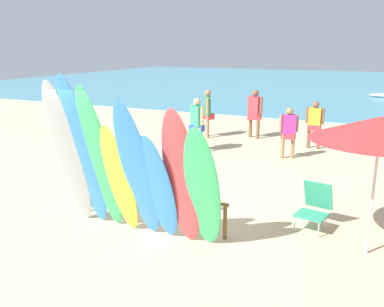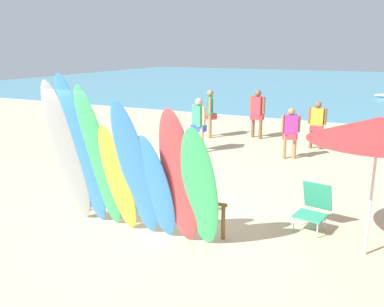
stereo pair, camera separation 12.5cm
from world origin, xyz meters
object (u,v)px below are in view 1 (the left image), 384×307
(beachgoer_near_rack, at_px, (208,110))
(surfboard_blue_4, at_px, (138,173))
(beach_chair_red, at_px, (315,205))
(beachgoer_strolling, at_px, (255,110))
(beachgoer_midbeach, at_px, (289,129))
(beachgoer_by_water, at_px, (197,121))
(surfboard_blue_1, at_px, (83,154))
(beachgoer_photographing, at_px, (315,121))
(beach_umbrella, at_px, (381,129))
(surfboard_rack, at_px, (151,198))
(surfboard_grey_0, at_px, (68,155))
(surfboard_blue_5, at_px, (159,189))
(surfboard_yellow_3, at_px, (120,180))
(surfboard_green_2, at_px, (100,161))
(surfboard_red_6, at_px, (182,180))
(surfboard_green_7, at_px, (203,190))

(beachgoer_near_rack, bearing_deg, surfboard_blue_4, -7.65)
(beach_chair_red, bearing_deg, beachgoer_strolling, 125.16)
(surfboard_blue_4, distance_m, beachgoer_midbeach, 6.47)
(beachgoer_by_water, bearing_deg, beach_chair_red, 164.90)
(surfboard_blue_1, distance_m, beachgoer_photographing, 8.31)
(beachgoer_midbeach, bearing_deg, beach_umbrella, -92.94)
(surfboard_rack, bearing_deg, beachgoer_photographing, 76.61)
(surfboard_grey_0, relative_size, surfboard_blue_5, 1.37)
(surfboard_grey_0, relative_size, beachgoer_strolling, 1.62)
(beachgoer_midbeach, height_order, beachgoer_strolling, beachgoer_strolling)
(surfboard_yellow_3, relative_size, beachgoer_near_rack, 1.23)
(surfboard_grey_0, xyz_separation_m, beach_umbrella, (4.84, 1.16, 0.66))
(surfboard_grey_0, distance_m, surfboard_blue_5, 1.78)
(surfboard_green_2, distance_m, beachgoer_midbeach, 6.57)
(surfboard_grey_0, xyz_separation_m, surfboard_red_6, (2.15, 0.07, -0.17))
(beach_chair_red, bearing_deg, beachgoer_near_rack, 137.33)
(surfboard_blue_1, xyz_separation_m, beach_umbrella, (4.53, 1.14, 0.61))
(surfboard_red_6, relative_size, beachgoer_by_water, 1.46)
(surfboard_blue_4, relative_size, beachgoer_near_rack, 1.54)
(surfboard_rack, distance_m, surfboard_grey_0, 1.63)
(surfboard_blue_1, relative_size, beach_umbrella, 1.32)
(surfboard_red_6, relative_size, beachgoer_strolling, 1.41)
(beachgoer_near_rack, bearing_deg, surfboard_yellow_3, -10.33)
(surfboard_green_2, bearing_deg, surfboard_grey_0, -175.20)
(surfboard_grey_0, bearing_deg, beachgoer_midbeach, 65.85)
(surfboard_green_7, distance_m, beachgoer_strolling, 8.68)
(surfboard_blue_1, relative_size, beachgoer_photographing, 1.91)
(surfboard_green_2, relative_size, beachgoer_strolling, 1.59)
(surfboard_grey_0, xyz_separation_m, beachgoer_strolling, (0.77, 8.60, -0.35))
(surfboard_rack, relative_size, surfboard_blue_4, 1.15)
(surfboard_green_2, xyz_separation_m, surfboard_red_6, (1.51, 0.03, -0.14))
(surfboard_green_7, distance_m, beachgoer_photographing, 7.80)
(beachgoer_near_rack, xyz_separation_m, beach_chair_red, (4.71, -6.24, -0.54))
(surfboard_grey_0, distance_m, surfboard_blue_4, 1.43)
(surfboard_grey_0, height_order, beachgoer_strolling, surfboard_grey_0)
(surfboard_green_2, relative_size, surfboard_blue_4, 1.04)
(surfboard_green_7, xyz_separation_m, beachgoer_strolling, (-1.72, 8.51, -0.06))
(beach_chair_red, bearing_deg, surfboard_rack, -147.73)
(beachgoer_photographing, relative_size, beachgoer_midbeach, 1.02)
(surfboard_yellow_3, relative_size, surfboard_green_7, 0.95)
(surfboard_green_2, xyz_separation_m, beachgoer_strolling, (0.12, 8.57, -0.32))
(surfboard_red_6, distance_m, beachgoer_near_rack, 8.49)
(beachgoer_strolling, bearing_deg, surfboard_green_2, -68.32)
(beachgoer_midbeach, distance_m, beach_umbrella, 5.82)
(surfboard_rack, bearing_deg, beach_chair_red, 21.97)
(surfboard_rack, height_order, beachgoer_strolling, beachgoer_strolling)
(surfboard_blue_4, height_order, surfboard_green_7, surfboard_blue_4)
(surfboard_yellow_3, xyz_separation_m, surfboard_blue_4, (0.43, -0.11, 0.22))
(beachgoer_strolling, xyz_separation_m, beach_umbrella, (4.07, -7.45, 1.01))
(surfboard_red_6, relative_size, beachgoer_midbeach, 1.63)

